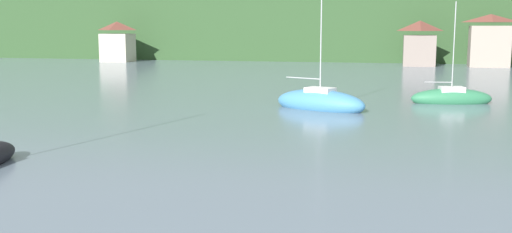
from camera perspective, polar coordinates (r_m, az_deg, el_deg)
wooded_hillside at (r=135.06m, az=11.48°, el=9.24°), size 352.00×59.82×43.38m
shore_building_west at (r=105.34m, az=-13.21°, el=6.99°), size 5.18×4.37×6.85m
shore_building_westcentral at (r=94.88m, az=15.48°, el=6.76°), size 4.99×4.71×6.92m
shore_building_central at (r=95.30m, az=21.59°, el=6.74°), size 5.96×3.60×7.85m
sailboat_far_3 at (r=44.03m, az=6.18°, el=1.36°), size 7.66×5.11×11.74m
sailboat_far_5 at (r=49.65m, az=18.31°, el=1.70°), size 6.59×2.93×8.46m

